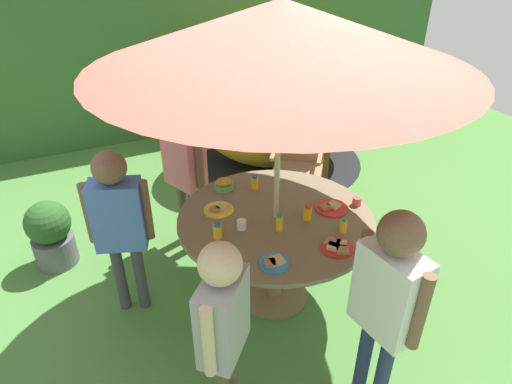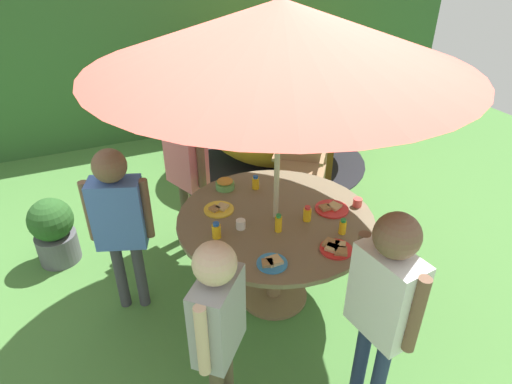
{
  "view_description": "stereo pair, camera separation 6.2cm",
  "coord_description": "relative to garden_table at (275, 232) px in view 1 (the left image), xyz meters",
  "views": [
    {
      "loc": [
        -1.19,
        -2.23,
        2.47
      ],
      "look_at": [
        -0.09,
        0.14,
        0.89
      ],
      "focal_mm": 30.84,
      "sensor_mm": 36.0,
      "label": 1
    },
    {
      "loc": [
        -1.14,
        -2.25,
        2.47
      ],
      "look_at": [
        -0.09,
        0.14,
        0.89
      ],
      "focal_mm": 30.84,
      "sensor_mm": 36.0,
      "label": 2
    }
  ],
  "objects": [
    {
      "name": "garden_table",
      "position": [
        0.0,
        0.0,
        0.0
      ],
      "size": [
        1.37,
        1.37,
        0.75
      ],
      "color": "brown",
      "rests_on": "ground_plane"
    },
    {
      "name": "plate_near_right",
      "position": [
        -0.33,
        0.23,
        0.14
      ],
      "size": [
        0.21,
        0.21,
        0.03
      ],
      "color": "yellow",
      "rests_on": "garden_table"
    },
    {
      "name": "juice_bottle_far_right",
      "position": [
        0.32,
        -0.35,
        0.18
      ],
      "size": [
        0.05,
        0.05,
        0.11
      ],
      "color": "yellow",
      "rests_on": "garden_table"
    },
    {
      "name": "wooden_chair",
      "position": [
        0.8,
        1.05,
        -0.06
      ],
      "size": [
        0.65,
        0.65,
        1.01
      ],
      "rotation": [
        0.0,
        0.0,
        -0.65
      ],
      "color": "#93704C",
      "rests_on": "ground_plane"
    },
    {
      "name": "child_in_blue_shirt",
      "position": [
        -1.0,
        0.35,
        0.21
      ],
      "size": [
        0.42,
        0.29,
        1.3
      ],
      "rotation": [
        0.0,
        0.0,
        -0.34
      ],
      "color": "#3F3F47",
      "rests_on": "ground_plane"
    },
    {
      "name": "plate_mid_left",
      "position": [
        0.4,
        -0.08,
        0.14
      ],
      "size": [
        0.24,
        0.24,
        0.03
      ],
      "color": "red",
      "rests_on": "garden_table"
    },
    {
      "name": "patio_umbrella",
      "position": [
        0.0,
        0.0,
        1.35
      ],
      "size": [
        2.24,
        2.24,
        2.15
      ],
      "color": "#B7AD8C",
      "rests_on": "ground_plane"
    },
    {
      "name": "child_in_white_shirt",
      "position": [
        0.13,
        -1.01,
        0.25
      ],
      "size": [
        0.24,
        0.45,
        1.35
      ],
      "rotation": [
        0.0,
        0.0,
        1.7
      ],
      "color": "navy",
      "rests_on": "ground_plane"
    },
    {
      "name": "child_in_pink_shirt",
      "position": [
        -0.37,
        0.92,
        0.25
      ],
      "size": [
        0.31,
        0.43,
        1.36
      ],
      "rotation": [
        0.0,
        0.0,
        -1.19
      ],
      "color": "brown",
      "rests_on": "ground_plane"
    },
    {
      "name": "hedge_backdrop",
      "position": [
        0.0,
        3.72,
        0.48
      ],
      "size": [
        9.0,
        0.7,
        2.19
      ],
      "primitive_type": "cube",
      "color": "#33602D",
      "rests_on": "ground_plane"
    },
    {
      "name": "plate_mid_right",
      "position": [
        -0.24,
        -0.44,
        0.14
      ],
      "size": [
        0.19,
        0.19,
        0.03
      ],
      "color": "#338CD8",
      "rests_on": "garden_table"
    },
    {
      "name": "dome_tent",
      "position": [
        1.08,
        2.06,
        0.2
      ],
      "size": [
        2.22,
        2.22,
        1.64
      ],
      "rotation": [
        0.0,
        0.0,
        -0.08
      ],
      "color": "orange",
      "rests_on": "ground_plane"
    },
    {
      "name": "juice_bottle_near_left",
      "position": [
        0.18,
        -0.12,
        0.18
      ],
      "size": [
        0.06,
        0.06,
        0.11
      ],
      "color": "yellow",
      "rests_on": "garden_table"
    },
    {
      "name": "cup_far",
      "position": [
        0.6,
        -0.11,
        0.16
      ],
      "size": [
        0.06,
        0.06,
        0.06
      ],
      "primitive_type": "cylinder",
      "color": "#E04C47",
      "rests_on": "garden_table"
    },
    {
      "name": "juice_bottle_front_edge",
      "position": [
        -0.06,
        -0.16,
        0.19
      ],
      "size": [
        0.05,
        0.05,
        0.13
      ],
      "color": "yellow",
      "rests_on": "garden_table"
    },
    {
      "name": "juice_bottle_center_front",
      "position": [
        0.03,
        0.41,
        0.18
      ],
      "size": [
        0.05,
        0.05,
        0.11
      ],
      "color": "yellow",
      "rests_on": "garden_table"
    },
    {
      "name": "snack_bowl",
      "position": [
        -0.19,
        0.5,
        0.17
      ],
      "size": [
        0.15,
        0.15,
        0.08
      ],
      "color": "#66B259",
      "rests_on": "garden_table"
    },
    {
      "name": "plate_center_back",
      "position": [
        0.18,
        -0.48,
        0.15
      ],
      "size": [
        0.21,
        0.21,
        0.03
      ],
      "color": "red",
      "rests_on": "garden_table"
    },
    {
      "name": "cup_near",
      "position": [
        -0.27,
        -0.03,
        0.16
      ],
      "size": [
        0.06,
        0.06,
        0.06
      ],
      "primitive_type": "cylinder",
      "color": "white",
      "rests_on": "garden_table"
    },
    {
      "name": "child_in_grey_shirt",
      "position": [
        -0.69,
        -0.75,
        0.18
      ],
      "size": [
        0.35,
        0.36,
        1.25
      ],
      "rotation": [
        0.0,
        0.0,
        0.83
      ],
      "color": "brown",
      "rests_on": "ground_plane"
    },
    {
      "name": "juice_bottle_far_left",
      "position": [
        -0.45,
        -0.06,
        0.18
      ],
      "size": [
        0.06,
        0.06,
        0.11
      ],
      "color": "yellow",
      "rests_on": "garden_table"
    },
    {
      "name": "ground_plane",
      "position": [
        0.0,
        0.0,
        -0.62
      ],
      "size": [
        10.0,
        10.0,
        0.02
      ],
      "primitive_type": "cube",
      "color": "#477A38"
    },
    {
      "name": "potted_plant",
      "position": [
        -1.49,
        1.14,
        -0.31
      ],
      "size": [
        0.36,
        0.36,
        0.59
      ],
      "color": "#595960",
      "rests_on": "ground_plane"
    }
  ]
}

